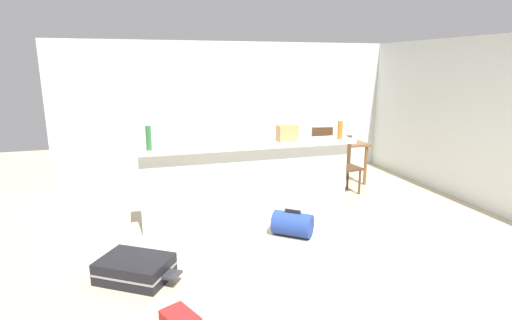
# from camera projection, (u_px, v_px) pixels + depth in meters

# --- Properties ---
(ground_plane) EXTENTS (13.00, 13.00, 0.05)m
(ground_plane) POSITION_uv_depth(u_px,v_px,m) (296.00, 236.00, 5.04)
(ground_plane) COLOR #BCAD8E
(wall_back) EXTENTS (6.60, 0.10, 2.50)m
(wall_back) POSITION_uv_depth(u_px,v_px,m) (237.00, 110.00, 7.58)
(wall_back) COLOR silver
(wall_back) RESTS_ON ground_plane
(wall_right) EXTENTS (0.10, 6.00, 2.50)m
(wall_right) POSITION_uv_depth(u_px,v_px,m) (482.00, 123.00, 5.88)
(wall_right) COLOR silver
(wall_right) RESTS_ON ground_plane
(partition_half_wall) EXTENTS (2.80, 0.20, 1.04)m
(partition_half_wall) POSITION_uv_depth(u_px,v_px,m) (249.00, 185.00, 5.33)
(partition_half_wall) COLOR silver
(partition_half_wall) RESTS_ON ground_plane
(bar_countertop) EXTENTS (2.96, 0.40, 0.05)m
(bar_countertop) POSITION_uv_depth(u_px,v_px,m) (248.00, 145.00, 5.20)
(bar_countertop) COLOR white
(bar_countertop) RESTS_ON partition_half_wall
(bottle_green) EXTENTS (0.06, 0.06, 0.30)m
(bottle_green) POSITION_uv_depth(u_px,v_px,m) (149.00, 138.00, 4.73)
(bottle_green) COLOR #2D6B38
(bottle_green) RESTS_ON bar_countertop
(bottle_clear) EXTENTS (0.06, 0.06, 0.25)m
(bottle_clear) POSITION_uv_depth(u_px,v_px,m) (244.00, 133.00, 5.22)
(bottle_clear) COLOR silver
(bottle_clear) RESTS_ON bar_countertop
(bottle_amber) EXTENTS (0.07, 0.07, 0.25)m
(bottle_amber) POSITION_uv_depth(u_px,v_px,m) (340.00, 130.00, 5.44)
(bottle_amber) COLOR #9E661E
(bottle_amber) RESTS_ON bar_countertop
(grocery_bag) EXTENTS (0.26, 0.18, 0.22)m
(grocery_bag) POSITION_uv_depth(u_px,v_px,m) (287.00, 133.00, 5.32)
(grocery_bag) COLOR tan
(grocery_bag) RESTS_ON bar_countertop
(dining_table) EXTENTS (1.10, 0.80, 0.74)m
(dining_table) POSITION_uv_depth(u_px,v_px,m) (332.00, 147.00, 7.13)
(dining_table) COLOR brown
(dining_table) RESTS_ON ground_plane
(dining_chair_near_partition) EXTENTS (0.45, 0.45, 0.93)m
(dining_chair_near_partition) POSITION_uv_depth(u_px,v_px,m) (344.00, 162.00, 6.61)
(dining_chair_near_partition) COLOR #4C331E
(dining_chair_near_partition) RESTS_ON ground_plane
(dining_chair_far_side) EXTENTS (0.47, 0.47, 0.93)m
(dining_chair_far_side) POSITION_uv_depth(u_px,v_px,m) (320.00, 148.00, 7.70)
(dining_chair_far_side) COLOR #4C331E
(dining_chair_far_side) RESTS_ON ground_plane
(suitcase_flat_black) EXTENTS (0.88, 0.79, 0.22)m
(suitcase_flat_black) POSITION_uv_depth(u_px,v_px,m) (135.00, 269.00, 3.96)
(suitcase_flat_black) COLOR black
(suitcase_flat_black) RESTS_ON ground_plane
(duffel_bag_blue) EXTENTS (0.56, 0.54, 0.34)m
(duffel_bag_blue) POSITION_uv_depth(u_px,v_px,m) (293.00, 224.00, 4.96)
(duffel_bag_blue) COLOR #233D93
(duffel_bag_blue) RESTS_ON ground_plane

